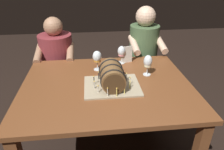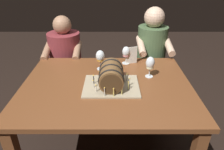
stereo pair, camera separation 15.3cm
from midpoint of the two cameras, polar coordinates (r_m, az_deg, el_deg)
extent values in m
cube|color=brown|center=(1.62, -4.17, -3.12)|extent=(1.31, 1.02, 0.03)
cube|color=brown|center=(2.27, -19.60, -6.09)|extent=(0.07, 0.07, 0.72)
cube|color=brown|center=(2.29, 10.73, -4.51)|extent=(0.07, 0.07, 0.72)
cube|color=tan|center=(1.58, -2.78, -3.09)|extent=(0.42, 0.33, 0.01)
cylinder|color=brown|center=(1.53, -2.86, -0.14)|extent=(0.17, 0.26, 0.17)
cylinder|color=#46301B|center=(1.42, -2.51, -2.67)|extent=(0.15, 0.00, 0.15)
cylinder|color=#46301B|center=(1.65, -3.16, 2.02)|extent=(0.15, 0.00, 0.15)
torus|color=black|center=(1.46, -2.63, -1.79)|extent=(0.19, 0.01, 0.19)
torus|color=black|center=(1.53, -2.86, -0.14)|extent=(0.19, 0.01, 0.19)
torus|color=black|center=(1.61, -3.07, 1.34)|extent=(0.19, 0.01, 0.19)
cylinder|color=silver|center=(1.57, 2.18, -1.86)|extent=(0.01, 0.01, 0.06)
sphere|color=#F9C64C|center=(1.55, 2.20, -0.78)|extent=(0.01, 0.01, 0.01)
cylinder|color=silver|center=(1.63, 1.30, -0.62)|extent=(0.01, 0.01, 0.05)
sphere|color=#F9C64C|center=(1.62, 1.31, 0.40)|extent=(0.01, 0.01, 0.01)
cylinder|color=#EAD666|center=(1.68, -0.79, 0.43)|extent=(0.01, 0.01, 0.06)
sphere|color=#F9C64C|center=(1.66, -0.80, 1.58)|extent=(0.01, 0.01, 0.01)
cylinder|color=silver|center=(1.69, -2.68, 0.61)|extent=(0.01, 0.01, 0.06)
sphere|color=#F9C64C|center=(1.68, -2.71, 1.71)|extent=(0.01, 0.01, 0.01)
cylinder|color=#EAD666|center=(1.69, -4.40, 0.47)|extent=(0.01, 0.01, 0.06)
sphere|color=#F9C64C|center=(1.67, -4.45, 1.62)|extent=(0.01, 0.01, 0.01)
cylinder|color=black|center=(1.65, -6.34, -0.33)|extent=(0.01, 0.01, 0.06)
sphere|color=#F9C64C|center=(1.64, -6.40, 0.72)|extent=(0.01, 0.01, 0.01)
cylinder|color=black|center=(1.58, -7.74, -1.65)|extent=(0.01, 0.01, 0.06)
sphere|color=#F9C64C|center=(1.56, -7.83, -0.42)|extent=(0.01, 0.01, 0.01)
cylinder|color=silver|center=(1.53, -7.71, -2.89)|extent=(0.01, 0.01, 0.05)
sphere|color=#F9C64C|center=(1.52, -7.79, -1.81)|extent=(0.01, 0.01, 0.01)
cylinder|color=silver|center=(1.48, -6.79, -4.09)|extent=(0.01, 0.01, 0.05)
sphere|color=#F9C64C|center=(1.47, -6.86, -3.08)|extent=(0.01, 0.01, 0.01)
cylinder|color=silver|center=(1.44, -4.26, -4.90)|extent=(0.01, 0.01, 0.06)
sphere|color=#F9C64C|center=(1.42, -4.31, -3.72)|extent=(0.01, 0.01, 0.01)
cylinder|color=#EAD666|center=(1.43, -1.76, -4.95)|extent=(0.01, 0.01, 0.06)
sphere|color=#F9C64C|center=(1.42, -1.78, -3.78)|extent=(0.01, 0.01, 0.01)
cylinder|color=#EAD666|center=(1.46, 0.46, -4.33)|extent=(0.01, 0.01, 0.06)
sphere|color=#F9C64C|center=(1.44, 0.46, -3.19)|extent=(0.01, 0.01, 0.01)
cylinder|color=#EAD666|center=(1.52, 2.05, -2.89)|extent=(0.01, 0.01, 0.06)
sphere|color=#F9C64C|center=(1.50, 2.07, -1.76)|extent=(0.01, 0.01, 0.01)
cylinder|color=white|center=(1.76, 7.09, 0.08)|extent=(0.06, 0.06, 0.00)
cylinder|color=white|center=(1.74, 7.16, 1.18)|extent=(0.01, 0.01, 0.07)
ellipsoid|color=white|center=(1.71, 7.33, 3.77)|extent=(0.07, 0.07, 0.10)
cylinder|color=beige|center=(1.72, 7.28, 2.96)|extent=(0.06, 0.06, 0.04)
cylinder|color=white|center=(1.85, -6.37, 1.50)|extent=(0.07, 0.07, 0.00)
cylinder|color=white|center=(1.83, -6.44, 2.59)|extent=(0.01, 0.01, 0.07)
ellipsoid|color=white|center=(1.79, -6.58, 5.06)|extent=(0.08, 0.08, 0.10)
cylinder|color=#C6842D|center=(1.80, -6.54, 4.34)|extent=(0.06, 0.06, 0.04)
cylinder|color=white|center=(1.97, 0.34, 3.40)|extent=(0.07, 0.07, 0.00)
cylinder|color=white|center=(1.95, 0.34, 4.33)|extent=(0.01, 0.01, 0.07)
ellipsoid|color=white|center=(1.92, 0.34, 6.54)|extent=(0.07, 0.07, 0.10)
cylinder|color=pink|center=(1.93, 0.34, 5.68)|extent=(0.06, 0.06, 0.03)
cube|color=silver|center=(1.94, 1.82, 5.58)|extent=(0.11, 0.04, 0.16)
cube|color=#4C1B1E|center=(2.57, -15.25, -4.76)|extent=(0.34, 0.32, 0.45)
cylinder|color=maroon|center=(2.35, -16.66, 4.86)|extent=(0.35, 0.35, 0.48)
sphere|color=#A87A5B|center=(2.25, -17.81, 12.54)|extent=(0.19, 0.19, 0.19)
cylinder|color=#A87A5B|center=(2.17, -13.40, 6.06)|extent=(0.08, 0.31, 0.14)
cylinder|color=#A87A5B|center=(2.23, -21.40, 5.43)|extent=(0.08, 0.31, 0.14)
cube|color=#2A3A24|center=(2.58, 6.12, -3.65)|extent=(0.34, 0.32, 0.45)
cylinder|color=#47603D|center=(2.35, 6.73, 6.79)|extent=(0.32, 0.32, 0.55)
sphere|color=beige|center=(2.25, 7.27, 15.65)|extent=(0.21, 0.21, 0.21)
cylinder|color=beige|center=(2.23, 11.29, 8.45)|extent=(0.08, 0.31, 0.14)
cylinder|color=beige|center=(2.16, 4.08, 8.25)|extent=(0.08, 0.31, 0.14)
camera|label=1|loc=(0.08, -92.86, -1.52)|focal=33.29mm
camera|label=2|loc=(0.08, 87.14, 1.52)|focal=33.29mm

